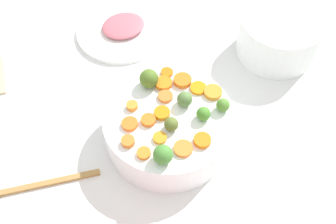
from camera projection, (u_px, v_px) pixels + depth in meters
The scene contains 27 objects.
tabletop at pixel (159, 136), 0.91m from camera, with size 2.40×2.40×0.02m, color silver.
serving_bowl_carrots at pixel (168, 126), 0.87m from camera, with size 0.28×0.28×0.09m, color white.
carrot_slice_0 at pixel (128, 141), 0.79m from camera, with size 0.03×0.03×0.01m, color orange.
carrot_slice_1 at pixel (148, 120), 0.82m from camera, with size 0.03×0.03×0.01m, color orange.
carrot_slice_2 at pixel (160, 138), 0.79m from camera, with size 0.03×0.03×0.01m, color orange.
carrot_slice_3 at pixel (213, 92), 0.86m from camera, with size 0.04×0.04×0.01m, color orange.
carrot_slice_4 at pixel (164, 83), 0.87m from camera, with size 0.04×0.04×0.01m, color orange.
carrot_slice_5 at pixel (183, 80), 0.88m from camera, with size 0.04×0.04×0.01m, color orange.
carrot_slice_6 at pixel (198, 88), 0.87m from camera, with size 0.04×0.04×0.01m, color orange.
carrot_slice_7 at pixel (130, 124), 0.81m from camera, with size 0.03×0.03×0.01m, color orange.
carrot_slice_8 at pixel (202, 140), 0.79m from camera, with size 0.03×0.03×0.01m, color orange.
carrot_slice_9 at pixel (167, 72), 0.89m from camera, with size 0.03×0.03×0.01m, color orange.
carrot_slice_10 at pixel (132, 106), 0.84m from camera, with size 0.02×0.02×0.01m, color orange.
carrot_slice_11 at pixel (183, 149), 0.78m from camera, with size 0.04×0.04×0.01m, color orange.
carrot_slice_12 at pixel (165, 96), 0.85m from camera, with size 0.03×0.03×0.01m, color orange.
carrot_slice_13 at pixel (162, 113), 0.83m from camera, with size 0.03×0.03×0.01m, color orange.
carrot_slice_14 at pixel (144, 153), 0.77m from camera, with size 0.03×0.03×0.01m, color orange.
brussels_sprout_0 at pixel (171, 124), 0.80m from camera, with size 0.03×0.03×0.03m, color #5C6D2D.
brussels_sprout_1 at pixel (203, 114), 0.81m from camera, with size 0.03×0.03×0.03m, color #48892C.
brussels_sprout_2 at pixel (185, 99), 0.83m from camera, with size 0.03×0.03×0.03m, color #587E40.
brussels_sprout_3 at pixel (149, 79), 0.86m from camera, with size 0.04×0.04×0.04m, color #507126.
brussels_sprout_4 at pixel (223, 105), 0.83m from camera, with size 0.03×0.03×0.03m, color #538830.
brussels_sprout_5 at pixel (163, 155), 0.75m from camera, with size 0.04×0.04×0.04m, color #468734.
wooden_spoon at pixel (1, 193), 0.82m from camera, with size 0.28×0.12×0.01m.
casserole_dish at pixel (278, 36), 1.01m from camera, with size 0.20×0.20×0.11m, color white.
ham_plate at pixel (121, 31), 1.09m from camera, with size 0.24×0.24×0.01m, color white.
ham_slice_main at pixel (123, 26), 1.09m from camera, with size 0.12×0.10×0.02m, color #C6616F.
Camera 1 is at (-0.06, 0.49, 0.78)m, focal length 42.83 mm.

